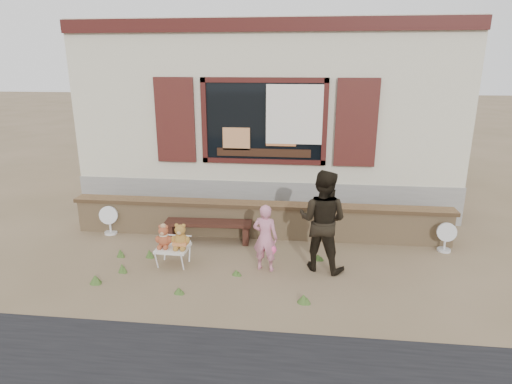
# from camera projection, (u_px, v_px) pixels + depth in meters

# --- Properties ---
(ground) EXTENTS (80.00, 80.00, 0.00)m
(ground) POSITION_uv_depth(u_px,v_px,m) (252.00, 259.00, 7.20)
(ground) COLOR brown
(ground) RESTS_ON ground
(shopfront) EXTENTS (8.04, 5.13, 4.00)m
(shopfront) POSITION_uv_depth(u_px,v_px,m) (273.00, 111.00, 10.88)
(shopfront) COLOR #BCB598
(shopfront) RESTS_ON ground
(brick_wall) EXTENTS (7.10, 0.36, 0.67)m
(brick_wall) POSITION_uv_depth(u_px,v_px,m) (258.00, 219.00, 8.05)
(brick_wall) COLOR tan
(brick_wall) RESTS_ON ground
(bench) EXTENTS (1.59, 0.40, 0.40)m
(bench) POSITION_uv_depth(u_px,v_px,m) (209.00, 227.00, 7.80)
(bench) COLOR black
(bench) RESTS_ON ground
(folding_chair) EXTENTS (0.52, 0.46, 0.31)m
(folding_chair) POSITION_uv_depth(u_px,v_px,m) (173.00, 249.00, 6.92)
(folding_chair) COLOR silver
(folding_chair) RESTS_ON ground
(teddy_bear_left) EXTENTS (0.29, 0.25, 0.38)m
(teddy_bear_left) POSITION_uv_depth(u_px,v_px,m) (164.00, 236.00, 6.88)
(teddy_bear_left) COLOR brown
(teddy_bear_left) RESTS_ON folding_chair
(teddy_bear_right) EXTENTS (0.32, 0.28, 0.42)m
(teddy_bear_right) POSITION_uv_depth(u_px,v_px,m) (181.00, 235.00, 6.83)
(teddy_bear_right) COLOR brown
(teddy_bear_right) RESTS_ON folding_chair
(child) EXTENTS (0.44, 0.33, 1.09)m
(child) POSITION_uv_depth(u_px,v_px,m) (265.00, 238.00, 6.68)
(child) COLOR pink
(child) RESTS_ON ground
(adult) EXTENTS (0.95, 0.85, 1.62)m
(adult) POSITION_uv_depth(u_px,v_px,m) (322.00, 221.00, 6.66)
(adult) COLOR black
(adult) RESTS_ON ground
(fan_left) EXTENTS (0.36, 0.24, 0.57)m
(fan_left) POSITION_uv_depth(u_px,v_px,m) (110.00, 220.00, 8.18)
(fan_left) COLOR silver
(fan_left) RESTS_ON ground
(fan_right) EXTENTS (0.34, 0.23, 0.54)m
(fan_right) POSITION_uv_depth(u_px,v_px,m) (446.00, 237.00, 7.42)
(fan_right) COLOR silver
(fan_right) RESTS_ON ground
(grass_tufts) EXTENTS (3.51, 1.55, 0.14)m
(grass_tufts) POSITION_uv_depth(u_px,v_px,m) (188.00, 272.00, 6.63)
(grass_tufts) COLOR #3E5D25
(grass_tufts) RESTS_ON ground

